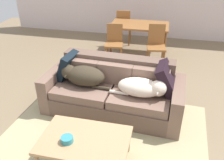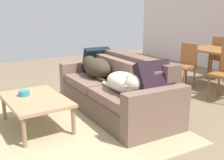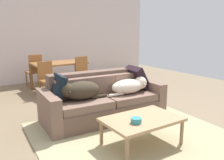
% 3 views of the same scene
% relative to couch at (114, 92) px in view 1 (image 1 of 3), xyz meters
% --- Properties ---
extents(ground_plane, '(10.00, 10.00, 0.00)m').
position_rel_couch_xyz_m(ground_plane, '(-0.02, -0.14, -0.33)').
color(ground_plane, '#7F6B4F').
extents(area_rug, '(3.02, 2.86, 0.01)m').
position_rel_couch_xyz_m(area_rug, '(-0.00, -0.93, -0.32)').
color(area_rug, tan).
rests_on(area_rug, ground).
extents(couch, '(2.24, 1.05, 0.84)m').
position_rel_couch_xyz_m(couch, '(0.00, 0.00, 0.00)').
color(couch, brown).
rests_on(couch, ground).
extents(dog_on_left_cushion, '(0.81, 0.43, 0.31)m').
position_rel_couch_xyz_m(dog_on_left_cushion, '(-0.49, -0.08, 0.29)').
color(dog_on_left_cushion, '#382F21').
rests_on(dog_on_left_cushion, couch).
extents(dog_on_right_cushion, '(0.84, 0.41, 0.29)m').
position_rel_couch_xyz_m(dog_on_right_cushion, '(0.48, -0.20, 0.26)').
color(dog_on_right_cushion, beige).
rests_on(dog_on_right_cushion, couch).
extents(throw_pillow_by_left_arm, '(0.31, 0.47, 0.46)m').
position_rel_couch_xyz_m(throw_pillow_by_left_arm, '(-0.82, 0.10, 0.33)').
color(throw_pillow_by_left_arm, black).
rests_on(throw_pillow_by_left_arm, couch).
extents(throw_pillow_by_right_arm, '(0.39, 0.50, 0.48)m').
position_rel_couch_xyz_m(throw_pillow_by_right_arm, '(0.82, 0.01, 0.34)').
color(throw_pillow_by_right_arm, black).
rests_on(throw_pillow_by_right_arm, couch).
extents(coffee_table, '(1.07, 0.71, 0.41)m').
position_rel_couch_xyz_m(coffee_table, '(-0.09, -1.23, 0.04)').
color(coffee_table, tan).
rests_on(coffee_table, ground).
extents(bowl_on_coffee_table, '(0.14, 0.14, 0.07)m').
position_rel_couch_xyz_m(bowl_on_coffee_table, '(-0.27, -1.32, 0.11)').
color(bowl_on_coffee_table, teal).
rests_on(bowl_on_coffee_table, coffee_table).
extents(dining_table, '(1.38, 0.82, 0.75)m').
position_rel_couch_xyz_m(dining_table, '(0.10, 2.44, 0.36)').
color(dining_table, '#915C2E').
rests_on(dining_table, ground).
extents(dining_chair_near_left, '(0.45, 0.45, 0.86)m').
position_rel_couch_xyz_m(dining_chair_near_left, '(-0.40, 1.88, 0.16)').
color(dining_chair_near_left, '#915C2E').
rests_on(dining_chair_near_left, ground).
extents(dining_chair_near_right, '(0.45, 0.45, 0.93)m').
position_rel_couch_xyz_m(dining_chair_near_right, '(0.55, 1.86, 0.19)').
color(dining_chair_near_right, '#915C2E').
rests_on(dining_chair_near_right, ground).
extents(dining_chair_far_left, '(0.42, 0.42, 0.94)m').
position_rel_couch_xyz_m(dining_chair_far_left, '(-0.39, 3.01, 0.19)').
color(dining_chair_far_left, '#915C2E').
rests_on(dining_chair_far_left, ground).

